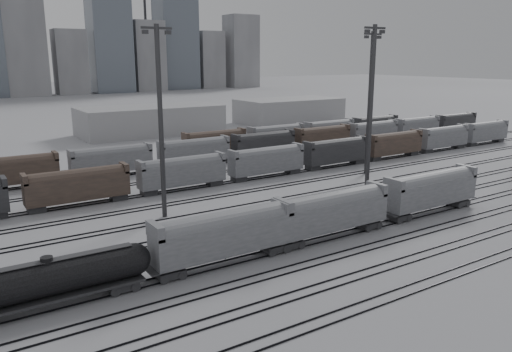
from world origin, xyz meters
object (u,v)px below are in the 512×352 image
hopper_car_b (332,210)px  light_mast_c (371,106)px  tank_car_b (49,280)px  hopper_car_a (225,233)px  hopper_car_c (431,189)px

hopper_car_b → light_mast_c: (19.04, 12.95, 10.60)m
tank_car_b → light_mast_c: size_ratio=0.70×
hopper_car_a → hopper_car_b: size_ratio=1.01×
hopper_car_a → light_mast_c: light_mast_c is taller
hopper_car_a → hopper_car_c: hopper_car_c is taller
hopper_car_b → hopper_car_c: bearing=0.0°
hopper_car_a → tank_car_b: bearing=-180.0°
hopper_car_a → hopper_car_c: size_ratio=0.99×
tank_car_b → hopper_car_c: size_ratio=1.14×
hopper_car_b → hopper_car_c: hopper_car_c is taller
hopper_car_a → light_mast_c: (34.03, 12.95, 10.55)m
tank_car_b → light_mast_c: (51.75, 12.95, 11.46)m
hopper_car_b → hopper_car_a: bearing=180.0°
tank_car_b → hopper_car_c: bearing=0.0°
tank_car_b → hopper_car_a: size_ratio=1.15×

